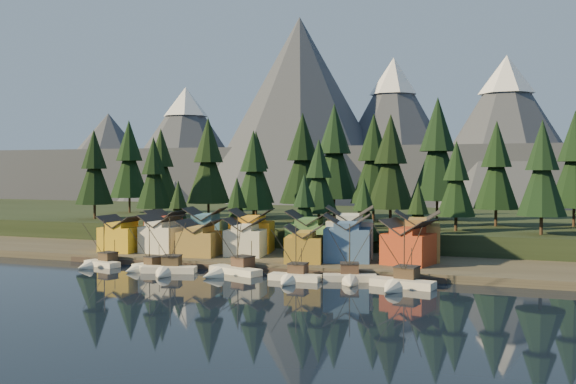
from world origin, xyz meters
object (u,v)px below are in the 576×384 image
(house_back_0, at_px, (167,228))
(house_front_0, at_px, (121,233))
(boat_1, at_px, (144,260))
(house_front_1, at_px, (162,233))
(boat_5, at_px, (350,270))
(boat_6, at_px, (400,274))
(boat_3, at_px, (230,263))
(house_back_1, at_px, (206,228))
(boat_0, at_px, (98,257))
(boat_2, at_px, (167,262))
(boat_4, at_px, (293,270))

(house_back_0, bearing_deg, house_front_0, -114.77)
(boat_1, height_order, house_front_1, house_front_1)
(boat_5, bearing_deg, boat_6, -33.79)
(boat_3, relative_size, boat_5, 1.10)
(boat_5, xyz_separation_m, house_back_1, (-40.03, 21.72, 4.42))
(boat_1, distance_m, boat_6, 51.05)
(boat_0, xyz_separation_m, house_front_0, (-3.07, 12.48, 3.67))
(boat_2, xyz_separation_m, boat_5, (35.22, 3.25, -0.02))
(boat_0, height_order, boat_5, boat_5)
(house_back_0, xyz_separation_m, house_back_1, (10.61, -0.62, 0.46))
(boat_5, height_order, house_back_0, house_back_0)
(house_back_1, bearing_deg, boat_2, -91.24)
(house_front_0, relative_size, house_front_1, 0.97)
(boat_1, distance_m, boat_5, 41.58)
(house_front_0, bearing_deg, house_back_0, 61.59)
(house_front_1, bearing_deg, boat_2, -53.19)
(boat_5, bearing_deg, house_front_0, 151.97)
(house_front_0, distance_m, house_back_0, 11.85)
(boat_4, xyz_separation_m, house_front_0, (-46.38, 14.71, 3.69))
(house_back_0, distance_m, house_back_1, 10.63)
(boat_4, relative_size, boat_6, 0.87)
(boat_6, xyz_separation_m, house_back_0, (-60.10, 25.36, 3.74))
(house_front_0, xyz_separation_m, house_front_1, (9.32, 2.08, 0.15))
(boat_1, bearing_deg, boat_6, 19.34)
(boat_3, relative_size, boat_4, 1.14)
(house_back_0, bearing_deg, house_front_1, -62.68)
(boat_2, relative_size, boat_6, 0.93)
(boat_0, distance_m, boat_3, 29.61)
(boat_2, xyz_separation_m, boat_4, (25.48, 0.39, -0.11))
(boat_6, bearing_deg, boat_0, -171.27)
(boat_5, relative_size, boat_6, 0.90)
(boat_0, bearing_deg, house_back_1, 75.32)
(boat_2, distance_m, house_back_0, 30.13)
(boat_3, xyz_separation_m, house_back_1, (-16.58, 21.77, 4.43))
(boat_4, xyz_separation_m, house_back_1, (-30.29, 24.58, 4.52))
(boat_3, xyz_separation_m, house_front_0, (-32.67, 11.90, 3.60))
(boat_2, xyz_separation_m, house_front_1, (-11.58, 17.17, 3.72))
(boat_3, distance_m, house_front_1, 27.47)
(boat_1, bearing_deg, boat_4, 18.56)
(house_front_0, bearing_deg, boat_4, -18.42)
(boat_4, bearing_deg, boat_5, 16.07)
(boat_5, relative_size, house_front_0, 1.39)
(boat_6, height_order, house_back_0, boat_6)
(boat_3, height_order, boat_6, boat_6)
(boat_5, height_order, house_front_0, boat_5)
(boat_1, height_order, house_back_0, house_back_0)
(boat_4, distance_m, house_back_0, 48.21)
(boat_5, bearing_deg, boat_3, 164.02)
(boat_6, bearing_deg, house_back_0, 168.04)
(boat_1, bearing_deg, boat_3, 25.49)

